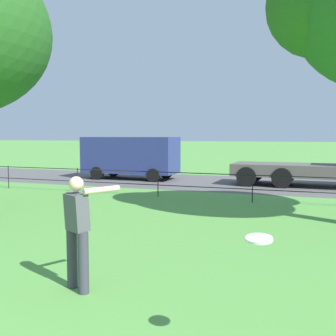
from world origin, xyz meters
The scene contains 5 objects.
street_strip centered at (0.00, 18.90, 0.00)m, with size 80.00×6.72×0.01m, color #565454.
park_fence centered at (0.00, 13.66, 0.67)m, with size 32.04×0.04×1.00m.
person_thrower centered at (0.52, 4.68, 0.94)m, with size 0.74×0.68×1.73m.
frisbee centered at (3.34, 3.55, 1.33)m, with size 0.28×0.28×0.06m.
panel_van_far_right centered at (-5.47, 18.96, 1.27)m, with size 5.01×2.13×2.24m.
Camera 1 is at (3.84, -0.38, 2.34)m, focal length 42.87 mm.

